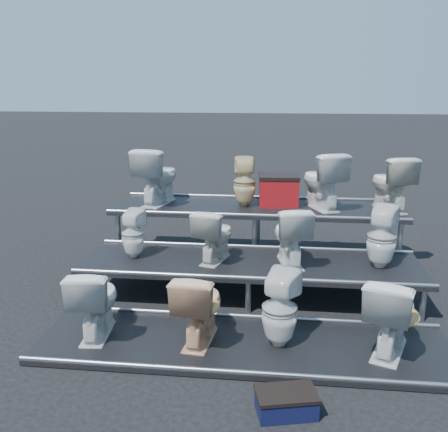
# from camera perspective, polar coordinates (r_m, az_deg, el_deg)

# --- Properties ---
(ground) EXTENTS (80.00, 80.00, 0.00)m
(ground) POSITION_cam_1_polar(r_m,az_deg,el_deg) (6.46, 3.05, -9.07)
(ground) COLOR black
(ground) RESTS_ON ground
(tier_front) EXTENTS (4.20, 1.20, 0.06)m
(tier_front) POSITION_cam_1_polar(r_m,az_deg,el_deg) (5.29, 2.13, -14.49)
(tier_front) COLOR black
(tier_front) RESTS_ON ground
(tier_mid) EXTENTS (4.20, 1.20, 0.46)m
(tier_mid) POSITION_cam_1_polar(r_m,az_deg,el_deg) (6.37, 3.08, -7.18)
(tier_mid) COLOR black
(tier_mid) RESTS_ON ground
(tier_back) EXTENTS (4.20, 1.20, 0.86)m
(tier_back) POSITION_cam_1_polar(r_m,az_deg,el_deg) (7.53, 3.72, -2.05)
(tier_back) COLOR black
(tier_back) RESTS_ON ground
(toilet_0) EXTENTS (0.48, 0.78, 0.76)m
(toilet_0) POSITION_cam_1_polar(r_m,az_deg,el_deg) (5.42, -14.50, -9.35)
(toilet_0) COLOR silver
(toilet_0) RESTS_ON tier_front
(toilet_1) EXTENTS (0.50, 0.79, 0.76)m
(toilet_1) POSITION_cam_1_polar(r_m,az_deg,el_deg) (5.15, -2.86, -10.21)
(toilet_1) COLOR #E6B183
(toilet_1) RESTS_ON tier_front
(toilet_2) EXTENTS (0.46, 0.47, 0.79)m
(toilet_2) POSITION_cam_1_polar(r_m,az_deg,el_deg) (5.08, 6.38, -10.46)
(toilet_2) COLOR silver
(toilet_2) RESTS_ON tier_front
(toilet_3) EXTENTS (0.70, 0.90, 0.80)m
(toilet_3) POSITION_cam_1_polar(r_m,az_deg,el_deg) (5.20, 18.57, -10.52)
(toilet_3) COLOR silver
(toilet_3) RESTS_ON tier_front
(toilet_4) EXTENTS (0.34, 0.34, 0.63)m
(toilet_4) POSITION_cam_1_polar(r_m,az_deg,el_deg) (6.45, -10.37, -2.01)
(toilet_4) COLOR silver
(toilet_4) RESTS_ON tier_mid
(toilet_5) EXTENTS (0.54, 0.74, 0.68)m
(toilet_5) POSITION_cam_1_polar(r_m,az_deg,el_deg) (6.22, -1.08, -2.16)
(toilet_5) COLOR beige
(toilet_5) RESTS_ON tier_mid
(toilet_6) EXTENTS (0.55, 0.79, 0.74)m
(toilet_6) POSITION_cam_1_polar(r_m,az_deg,el_deg) (6.16, 7.60, -2.15)
(toilet_6) COLOR silver
(toilet_6) RESTS_ON tier_mid
(toilet_7) EXTENTS (0.45, 0.45, 0.77)m
(toilet_7) POSITION_cam_1_polar(r_m,az_deg,el_deg) (6.28, 17.58, -2.28)
(toilet_7) COLOR silver
(toilet_7) RESTS_ON tier_mid
(toilet_8) EXTENTS (0.65, 0.92, 0.85)m
(toilet_8) POSITION_cam_1_polar(r_m,az_deg,el_deg) (7.54, -7.62, 4.57)
(toilet_8) COLOR silver
(toilet_8) RESTS_ON tier_back
(toilet_9) EXTENTS (0.37, 0.37, 0.73)m
(toilet_9) POSITION_cam_1_polar(r_m,az_deg,el_deg) (7.35, 2.38, 3.93)
(toilet_9) COLOR #DBC38A
(toilet_9) RESTS_ON tier_back
(toilet_10) EXTENTS (0.74, 0.93, 0.83)m
(toilet_10) POSITION_cam_1_polar(r_m,az_deg,el_deg) (7.34, 11.14, 4.04)
(toilet_10) COLOR silver
(toilet_10) RESTS_ON tier_back
(toilet_11) EXTENTS (0.65, 0.87, 0.79)m
(toilet_11) POSITION_cam_1_polar(r_m,az_deg,el_deg) (7.49, 18.51, 3.61)
(toilet_11) COLOR beige
(toilet_11) RESTS_ON tier_back
(red_crate) EXTENTS (0.59, 0.49, 0.41)m
(red_crate) POSITION_cam_1_polar(r_m,az_deg,el_deg) (7.47, 6.24, 2.78)
(red_crate) COLOR #9E1113
(red_crate) RESTS_ON tier_back
(step_stool) EXTENTS (0.53, 0.39, 0.17)m
(step_stool) POSITION_cam_1_polar(r_m,az_deg,el_deg) (4.39, 7.11, -20.57)
(step_stool) COLOR black
(step_stool) RESTS_ON ground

